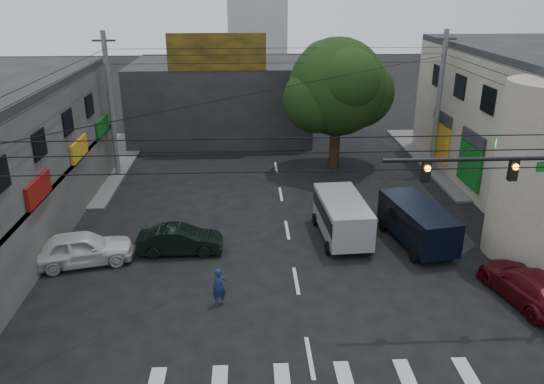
{
  "coord_description": "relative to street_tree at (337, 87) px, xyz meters",
  "views": [
    {
      "loc": [
        -2.01,
        -17.52,
        11.75
      ],
      "look_at": [
        -0.93,
        4.0,
        3.29
      ],
      "focal_mm": 35.0,
      "sensor_mm": 36.0,
      "label": 1
    }
  ],
  "objects": [
    {
      "name": "ground",
      "position": [
        -4.0,
        -17.0,
        -5.47
      ],
      "size": [
        160.0,
        160.0,
        0.0
      ],
      "primitive_type": "plane",
      "color": "black",
      "rests_on": "ground"
    },
    {
      "name": "sidewalk_far_left",
      "position": [
        -22.0,
        1.0,
        -5.4
      ],
      "size": [
        16.0,
        16.0,
        0.15
      ],
      "primitive_type": "cube",
      "color": "#514F4C",
      "rests_on": "ground"
    },
    {
      "name": "sidewalk_far_right",
      "position": [
        14.0,
        1.0,
        -5.4
      ],
      "size": [
        16.0,
        16.0,
        0.15
      ],
      "primitive_type": "cube",
      "color": "#514F4C",
      "rests_on": "ground"
    },
    {
      "name": "corner_column",
      "position": [
        7.0,
        -13.0,
        -1.47
      ],
      "size": [
        4.0,
        4.0,
        8.0
      ],
      "primitive_type": "cylinder",
      "color": "gray",
      "rests_on": "ground"
    },
    {
      "name": "building_far",
      "position": [
        -8.0,
        9.0,
        -2.47
      ],
      "size": [
        14.0,
        10.0,
        6.0
      ],
      "primitive_type": "cube",
      "color": "#232326",
      "rests_on": "ground"
    },
    {
      "name": "billboard",
      "position": [
        -8.0,
        4.1,
        1.83
      ],
      "size": [
        7.0,
        0.3,
        2.6
      ],
      "primitive_type": "cube",
      "color": "olive",
      "rests_on": "building_far"
    },
    {
      "name": "street_tree",
      "position": [
        0.0,
        0.0,
        0.0
      ],
      "size": [
        6.4,
        6.4,
        8.7
      ],
      "color": "black",
      "rests_on": "ground"
    },
    {
      "name": "traffic_gantry",
      "position": [
        3.82,
        -18.0,
        -0.64
      ],
      "size": [
        7.1,
        0.35,
        7.2
      ],
      "color": "black",
      "rests_on": "ground"
    },
    {
      "name": "utility_pole_far_left",
      "position": [
        -14.5,
        -1.0,
        -0.87
      ],
      "size": [
        0.32,
        0.32,
        9.2
      ],
      "primitive_type": "cylinder",
      "color": "#59595B",
      "rests_on": "ground"
    },
    {
      "name": "utility_pole_far_right",
      "position": [
        6.5,
        -1.0,
        -0.87
      ],
      "size": [
        0.32,
        0.32,
        9.2
      ],
      "primitive_type": "cylinder",
      "color": "#59595B",
      "rests_on": "ground"
    },
    {
      "name": "dark_sedan",
      "position": [
        -9.18,
        -12.16,
        -4.82
      ],
      "size": [
        1.39,
        3.95,
        1.3
      ],
      "primitive_type": "imported",
      "rotation": [
        0.0,
        0.0,
        1.57
      ],
      "color": "black",
      "rests_on": "ground"
    },
    {
      "name": "white_compact",
      "position": [
        -13.45,
        -13.0,
        -4.71
      ],
      "size": [
        3.76,
        5.25,
        1.52
      ],
      "primitive_type": "imported",
      "rotation": [
        0.0,
        0.0,
        1.8
      ],
      "color": "silver",
      "rests_on": "ground"
    },
    {
      "name": "maroon_sedan",
      "position": [
        5.0,
        -16.99,
        -4.78
      ],
      "size": [
        3.77,
        5.51,
        1.38
      ],
      "primitive_type": "imported",
      "rotation": [
        0.0,
        0.0,
        3.34
      ],
      "color": "#480A0F",
      "rests_on": "ground"
    },
    {
      "name": "silver_minivan",
      "position": [
        -1.39,
        -11.0,
        -4.45
      ],
      "size": [
        5.01,
        2.55,
        2.06
      ],
      "primitive_type": null,
      "rotation": [
        0.0,
        0.0,
        1.63
      ],
      "color": "#B0B3B9",
      "rests_on": "ground"
    },
    {
      "name": "navy_van",
      "position": [
        2.1,
        -11.82,
        -4.48
      ],
      "size": [
        5.62,
        3.61,
        1.98
      ],
      "primitive_type": null,
      "rotation": [
        0.0,
        0.0,
        1.75
      ],
      "color": "black",
      "rests_on": "ground"
    },
    {
      "name": "traffic_officer",
      "position": [
        -7.16,
        -16.61,
        -4.7
      ],
      "size": [
        0.74,
        0.64,
        1.54
      ],
      "primitive_type": "imported",
      "rotation": [
        0.0,
        0.0,
        0.25
      ],
      "color": "#16264D",
      "rests_on": "ground"
    }
  ]
}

